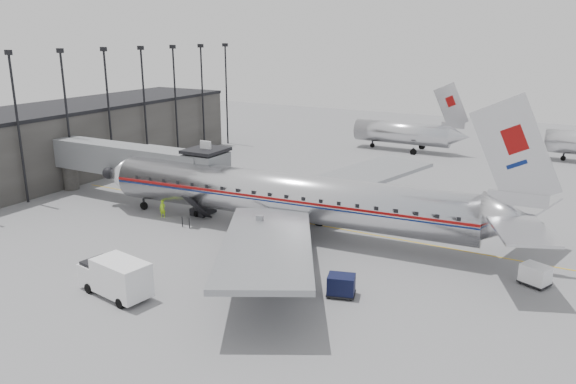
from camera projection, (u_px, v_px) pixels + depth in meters
name	position (u px, v px, depth m)	size (l,w,h in m)	color
ground	(267.00, 242.00, 46.76)	(160.00, 160.00, 0.00)	slate
terminal	(74.00, 139.00, 69.84)	(12.00, 46.00, 8.00)	#383633
apron_line	(330.00, 227.00, 50.42)	(0.15, 60.00, 0.01)	gold
jet_bridge	(143.00, 163.00, 56.42)	(21.00, 6.20, 7.10)	#5A5C5F
floodlight_masts	(127.00, 105.00, 68.15)	(0.90, 42.25, 15.25)	black
distant_aircraft_near	(403.00, 132.00, 82.20)	(16.39, 3.20, 10.26)	silver
airliner	(293.00, 197.00, 48.05)	(41.10, 37.98, 13.00)	silver
service_van	(115.00, 276.00, 37.08)	(5.79, 2.97, 2.60)	white
baggage_cart_navy	(341.00, 285.00, 37.10)	(2.19, 1.88, 1.46)	black
baggage_cart_white	(535.00, 275.00, 38.69)	(2.29, 2.06, 1.47)	white
ramp_worker	(163.00, 209.00, 52.86)	(0.61, 0.40, 1.68)	#A9E81B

